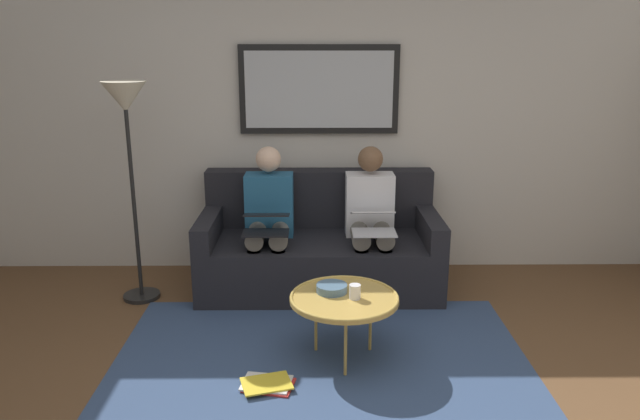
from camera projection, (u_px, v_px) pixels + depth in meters
name	position (u px, v px, depth m)	size (l,w,h in m)	color
wall_rear	(319.00, 119.00, 5.09)	(6.00, 0.12, 2.60)	beige
area_rug	(321.00, 362.00, 3.75)	(2.60, 1.80, 0.01)	#33476B
couch	(320.00, 248.00, 4.89)	(1.89, 0.90, 0.90)	black
framed_mirror	(319.00, 90.00, 4.93)	(1.31, 0.05, 0.72)	black
coffee_table	(344.00, 299.00, 3.69)	(0.67, 0.67, 0.43)	tan
cup	(355.00, 292.00, 3.66)	(0.07, 0.07, 0.09)	silver
bowl	(332.00, 288.00, 3.76)	(0.19, 0.19, 0.05)	slate
person_left	(370.00, 215.00, 4.75)	(0.38, 0.58, 1.14)	silver
laptop_silver	(373.00, 221.00, 4.51)	(0.32, 0.36, 0.16)	silver
person_right	(269.00, 215.00, 4.74)	(0.38, 0.58, 1.14)	#235B84
laptop_black	(266.00, 223.00, 4.49)	(0.34, 0.32, 0.13)	black
magazine_stack	(267.00, 384.00, 3.48)	(0.33, 0.28, 0.03)	red
standing_lamp	(127.00, 122.00, 4.33)	(0.32, 0.32, 1.66)	black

